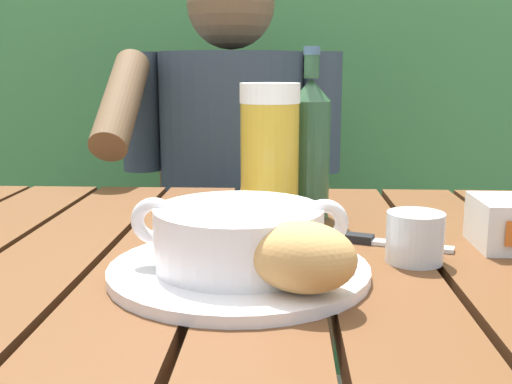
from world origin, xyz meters
TOP-DOWN VIEW (x-y plane):
  - dining_table at (-0.00, 0.00)m, footprint 1.14×0.82m
  - hedge_backdrop at (0.14, 1.46)m, footprint 3.91×0.93m
  - chair_near_diner at (-0.10, 0.85)m, footprint 0.46×0.46m
  - person_eating at (-0.10, 0.65)m, footprint 0.48×0.47m
  - serving_plate at (-0.03, -0.07)m, footprint 0.27×0.27m
  - soup_bowl at (-0.03, -0.07)m, footprint 0.23×0.18m
  - bread_roll at (0.04, -0.15)m, footprint 0.12×0.11m
  - beer_glass at (0.00, 0.15)m, footprint 0.08×0.08m
  - beer_bottle at (0.06, 0.19)m, footprint 0.06×0.06m
  - water_glass_small at (0.17, -0.01)m, footprint 0.06×0.06m
  - table_knife at (0.13, 0.06)m, footprint 0.16×0.08m

SIDE VIEW (x-z plane):
  - chair_near_diner at x=-0.10m, z-range -0.01..0.95m
  - dining_table at x=0.00m, z-range 0.27..1.01m
  - person_eating at x=-0.10m, z-range 0.11..1.31m
  - table_knife at x=0.13m, z-range 0.74..0.75m
  - serving_plate at x=-0.03m, z-range 0.74..0.76m
  - water_glass_small at x=0.17m, z-range 0.74..0.80m
  - soup_bowl at x=-0.03m, z-range 0.75..0.82m
  - bread_roll at x=0.04m, z-range 0.76..0.82m
  - beer_glass at x=0.00m, z-range 0.74..0.94m
  - beer_bottle at x=0.06m, z-range 0.73..0.97m
  - hedge_backdrop at x=0.14m, z-range -0.13..2.49m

